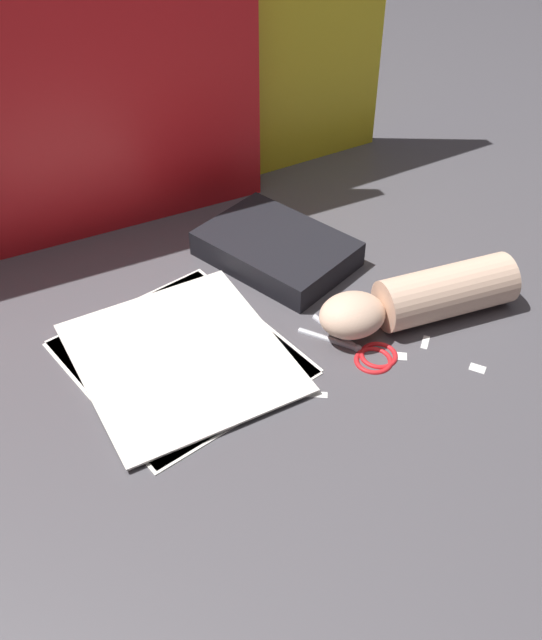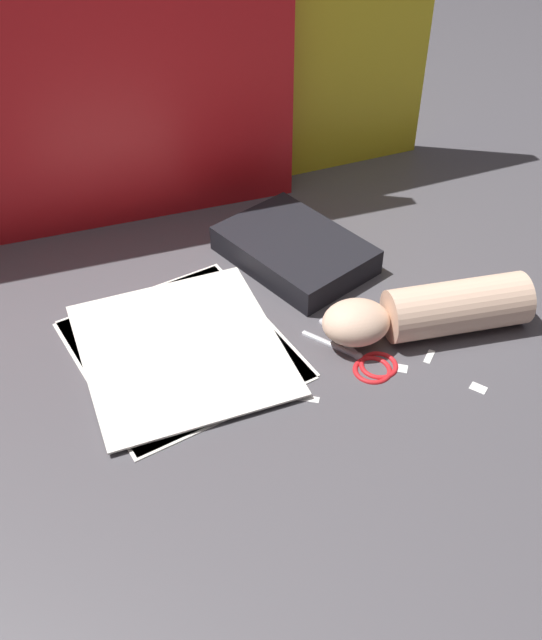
# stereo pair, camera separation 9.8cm
# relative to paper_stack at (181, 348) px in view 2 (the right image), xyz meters

# --- Properties ---
(ground_plane) EXTENTS (6.00, 6.00, 0.00)m
(ground_plane) POSITION_rel_paper_stack_xyz_m (0.04, -0.05, -0.00)
(ground_plane) COLOR #4C494F
(backdrop_panel_center) EXTENTS (0.81, 0.09, 0.52)m
(backdrop_panel_center) POSITION_rel_paper_stack_xyz_m (0.21, 0.36, 0.26)
(backdrop_panel_center) COLOR yellow
(backdrop_panel_center) RESTS_ON ground_plane
(paper_stack) EXTENTS (0.29, 0.32, 0.01)m
(paper_stack) POSITION_rel_paper_stack_xyz_m (0.00, 0.00, 0.00)
(paper_stack) COLOR white
(paper_stack) RESTS_ON ground_plane
(book_closed) EXTENTS (0.21, 0.26, 0.04)m
(book_closed) POSITION_rel_paper_stack_xyz_m (0.24, 0.11, 0.02)
(book_closed) COLOR black
(book_closed) RESTS_ON ground_plane
(scissors) EXTENTS (0.10, 0.15, 0.01)m
(scissors) POSITION_rel_paper_stack_xyz_m (0.21, -0.13, -0.00)
(scissors) COLOR silver
(scissors) RESTS_ON ground_plane
(hand_forearm) EXTENTS (0.30, 0.15, 0.07)m
(hand_forearm) POSITION_rel_paper_stack_xyz_m (0.32, -0.12, 0.03)
(hand_forearm) COLOR beige
(hand_forearm) RESTS_ON ground_plane
(paper_scrap_near) EXTENTS (0.02, 0.02, 0.00)m
(paper_scrap_near) POSITION_rel_paper_stack_xyz_m (0.25, -0.17, -0.00)
(paper_scrap_near) COLOR white
(paper_scrap_near) RESTS_ON ground_plane
(paper_scrap_mid) EXTENTS (0.02, 0.03, 0.00)m
(paper_scrap_mid) POSITION_rel_paper_stack_xyz_m (0.32, -0.24, -0.00)
(paper_scrap_mid) COLOR white
(paper_scrap_mid) RESTS_ON ground_plane
(paper_scrap_far) EXTENTS (0.03, 0.02, 0.00)m
(paper_scrap_far) POSITION_rel_paper_stack_xyz_m (0.29, -0.16, -0.00)
(paper_scrap_far) COLOR white
(paper_scrap_far) RESTS_ON ground_plane
(paper_scrap_side) EXTENTS (0.03, 0.03, 0.00)m
(paper_scrap_side) POSITION_rel_paper_stack_xyz_m (0.11, -0.16, -0.00)
(paper_scrap_side) COLOR white
(paper_scrap_side) RESTS_ON ground_plane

